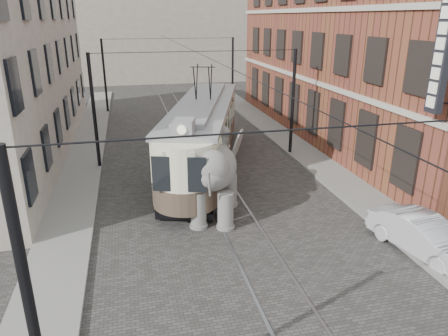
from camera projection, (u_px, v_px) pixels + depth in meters
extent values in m
plane|color=#403D3B|center=(228.00, 204.00, 18.06)|extent=(120.00, 120.00, 0.00)
cube|color=slate|center=(354.00, 191.00, 19.29)|extent=(2.00, 60.00, 0.15)
cube|color=slate|center=(69.00, 218.00, 16.66)|extent=(2.00, 60.00, 0.15)
cube|color=brown|center=(363.00, 44.00, 26.57)|extent=(8.00, 26.00, 12.00)
cube|color=gray|center=(154.00, 22.00, 52.32)|extent=(28.00, 10.00, 14.00)
imported|color=#ABAAAF|center=(423.00, 235.00, 14.15)|extent=(2.25, 4.20, 1.31)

